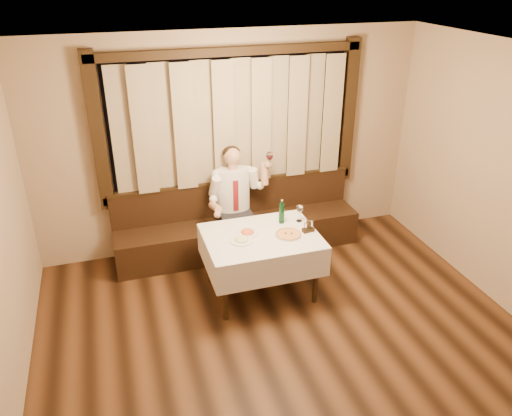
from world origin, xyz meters
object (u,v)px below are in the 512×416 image
object	(u,v)px
pasta_red	(247,231)
seated_man	(235,195)
green_bottle	(282,213)
cruet_caddy	(308,228)
dining_table	(261,243)
pizza	(288,234)
pasta_cream	(242,238)
banquette	(238,228)

from	to	relation	value
pasta_red	seated_man	distance (m)	0.86
green_bottle	cruet_caddy	size ratio (longest dim) A/B	2.07
dining_table	pizza	size ratio (longest dim) A/B	4.18
pasta_cream	green_bottle	size ratio (longest dim) A/B	0.88
pasta_red	cruet_caddy	size ratio (longest dim) A/B	1.71
cruet_caddy	pizza	bearing A→B (deg)	174.71
cruet_caddy	seated_man	distance (m)	1.16
banquette	green_bottle	xyz separation A→B (m)	(0.32, -0.81, 0.57)
dining_table	pasta_cream	xyz separation A→B (m)	(-0.24, -0.06, 0.14)
pizza	cruet_caddy	size ratio (longest dim) A/B	2.13
banquette	cruet_caddy	bearing A→B (deg)	-64.24
green_bottle	seated_man	xyz separation A→B (m)	(-0.36, 0.72, -0.04)
pizza	cruet_caddy	distance (m)	0.25
banquette	pizza	size ratio (longest dim) A/B	10.54
banquette	green_bottle	size ratio (longest dim) A/B	10.84
dining_table	seated_man	distance (m)	0.95
banquette	cruet_caddy	distance (m)	1.32
banquette	cruet_caddy	xyz separation A→B (m)	(0.53, -1.10, 0.50)
pasta_red	seated_man	size ratio (longest dim) A/B	0.17
pizza	dining_table	bearing A→B (deg)	162.43
banquette	dining_table	world-z (taller)	banquette
pasta_red	pasta_cream	bearing A→B (deg)	-127.08
pizza	pasta_cream	bearing A→B (deg)	176.40
pasta_cream	seated_man	distance (m)	1.01
pasta_cream	cruet_caddy	size ratio (longest dim) A/B	1.83
pasta_red	green_bottle	xyz separation A→B (m)	(0.45, 0.13, 0.09)
pizza	pasta_red	bearing A→B (deg)	157.56
pasta_red	pizza	bearing A→B (deg)	-22.44
pizza	pasta_cream	world-z (taller)	pasta_cream
banquette	pasta_red	world-z (taller)	banquette
pizza	green_bottle	size ratio (longest dim) A/B	1.03
banquette	pasta_cream	bearing A→B (deg)	-102.70
banquette	seated_man	xyz separation A→B (m)	(-0.05, -0.09, 0.53)
pasta_red	dining_table	bearing A→B (deg)	-31.58
pasta_cream	seated_man	bearing A→B (deg)	78.87
pizza	pasta_red	world-z (taller)	pasta_red
dining_table	green_bottle	distance (m)	0.45
dining_table	seated_man	world-z (taller)	seated_man
green_bottle	banquette	bearing A→B (deg)	111.35
cruet_caddy	seated_man	bearing A→B (deg)	110.90
pasta_red	green_bottle	world-z (taller)	green_bottle
pizza	green_bottle	bearing A→B (deg)	84.40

